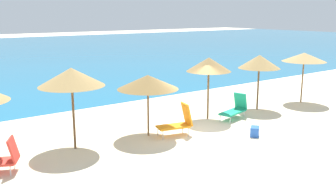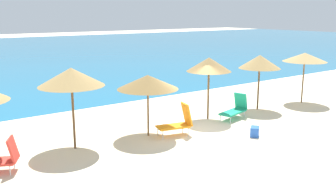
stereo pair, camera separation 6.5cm
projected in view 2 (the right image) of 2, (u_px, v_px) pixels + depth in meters
The scene contains 9 objects.
ground_plane at pixel (203, 134), 14.88m from camera, with size 160.00×160.00×0.00m, color beige.
beach_umbrella_1 at pixel (71, 77), 12.72m from camera, with size 2.26×2.26×2.87m.
beach_umbrella_2 at pixel (148, 82), 14.17m from camera, with size 2.33×2.33×2.40m.
beach_umbrella_3 at pixel (209, 65), 16.40m from camera, with size 1.97×1.97×2.79m.
beach_umbrella_4 at pixel (260, 62), 18.14m from camera, with size 2.02×2.02×2.70m.
beach_umbrella_5 at pixel (305, 57), 19.55m from camera, with size 2.25×2.25×2.66m.
lounge_chair_0 at pixel (235, 109), 16.94m from camera, with size 1.64×0.97×1.11m.
lounge_chair_1 at pixel (178, 122), 14.58m from camera, with size 1.45×0.92×1.26m.
cooler_box at pixel (255, 132), 14.52m from camera, with size 0.47×0.31×0.37m, color blue.
Camera 2 is at (-9.45, -10.70, 4.68)m, focal length 40.14 mm.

